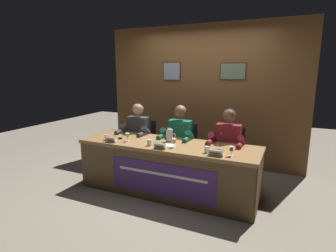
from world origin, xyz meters
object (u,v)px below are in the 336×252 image
(nameplate_right, at_px, (215,153))
(document_stack_center, at_px, (167,145))
(chair_left, at_px, (143,146))
(panelist_right, at_px, (227,144))
(panelist_left, at_px, (137,134))
(water_cup_center, at_px, (149,143))
(nameplate_center, at_px, (160,146))
(water_cup_left, at_px, (107,138))
(microphone_center, at_px, (164,138))
(conference_table, at_px, (165,161))
(chair_right, at_px, (229,158))
(chair_center, at_px, (183,152))
(panelist_center, at_px, (178,138))
(microphone_right, at_px, (219,145))
(water_pitcher_central, at_px, (169,135))
(juice_glass_right, at_px, (231,149))
(microphone_left, at_px, (122,134))
(juice_glass_left, at_px, (128,135))
(water_cup_right, at_px, (207,150))
(nameplate_left, at_px, (111,139))
(juice_glass_center, at_px, (174,141))

(nameplate_right, xyz_separation_m, document_stack_center, (-0.73, 0.16, -0.03))
(chair_left, xyz_separation_m, panelist_right, (1.54, -0.20, 0.28))
(panelist_left, distance_m, water_cup_center, 0.86)
(nameplate_center, xyz_separation_m, panelist_right, (0.74, 0.71, -0.06))
(water_cup_left, distance_m, microphone_center, 0.89)
(conference_table, height_order, chair_right, chair_right)
(water_cup_center, distance_m, nameplate_right, 0.96)
(chair_center, bearing_deg, document_stack_center, -86.09)
(document_stack_center, bearing_deg, panelist_center, 95.37)
(water_cup_center, relative_size, chair_right, 0.09)
(microphone_right, bearing_deg, water_pitcher_central, 172.04)
(document_stack_center, bearing_deg, nameplate_center, -97.32)
(panelist_center, bearing_deg, juice_glass_right, -32.66)
(panelist_left, relative_size, water_cup_left, 14.52)
(microphone_left, distance_m, nameplate_right, 1.56)
(chair_right, bearing_deg, juice_glass_left, -150.99)
(water_pitcher_central, bearing_deg, water_cup_center, -119.08)
(nameplate_right, relative_size, water_cup_right, 2.16)
(juice_glass_left, xyz_separation_m, panelist_center, (0.58, 0.55, -0.11))
(water_cup_left, bearing_deg, chair_right, 26.41)
(water_cup_left, relative_size, panelist_right, 0.07)
(nameplate_left, distance_m, nameplate_right, 1.55)
(panelist_center, height_order, microphone_center, panelist_center)
(microphone_right, bearing_deg, microphone_center, -179.49)
(chair_right, xyz_separation_m, microphone_right, (-0.01, -0.63, 0.37))
(chair_left, relative_size, panelist_left, 0.73)
(water_cup_right, xyz_separation_m, document_stack_center, (-0.59, 0.08, -0.03))
(juice_glass_center, relative_size, water_cup_right, 1.46)
(document_stack_center, bearing_deg, water_cup_left, -173.96)
(chair_center, bearing_deg, juice_glass_center, -77.34)
(panelist_center, height_order, nameplate_center, panelist_center)
(chair_center, xyz_separation_m, chair_right, (0.77, 0.00, 0.00))
(nameplate_center, bearing_deg, juice_glass_center, 44.24)
(water_cup_center, bearing_deg, nameplate_left, -172.81)
(water_cup_right, relative_size, water_pitcher_central, 0.40)
(panelist_center, bearing_deg, nameplate_right, -41.61)
(water_cup_left, distance_m, microphone_right, 1.67)
(nameplate_center, xyz_separation_m, nameplate_right, (0.75, 0.02, -0.00))
(chair_left, relative_size, document_stack_center, 3.97)
(panelist_left, xyz_separation_m, chair_right, (1.54, 0.20, -0.28))
(juice_glass_left, relative_size, juice_glass_center, 1.00)
(water_cup_right, bearing_deg, water_cup_left, -179.41)
(panelist_left, distance_m, microphone_center, 0.85)
(juice_glass_left, bearing_deg, nameplate_right, -5.92)
(conference_table, height_order, chair_center, chair_center)
(chair_right, bearing_deg, chair_center, 180.00)
(water_cup_left, xyz_separation_m, microphone_center, (0.86, 0.20, 0.04))
(microphone_center, relative_size, juice_glass_right, 1.74)
(juice_glass_center, xyz_separation_m, panelist_right, (0.60, 0.57, -0.11))
(chair_left, distance_m, water_cup_right, 1.67)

